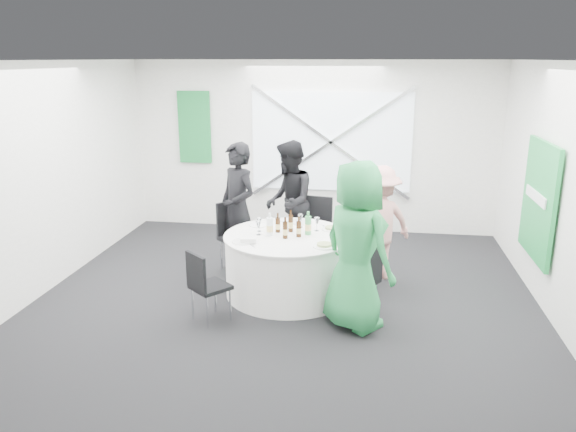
# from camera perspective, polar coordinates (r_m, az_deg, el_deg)

# --- Properties ---
(floor) EXTENTS (6.00, 6.00, 0.00)m
(floor) POSITION_cam_1_polar(r_m,az_deg,el_deg) (6.87, -0.25, -8.50)
(floor) COLOR black
(floor) RESTS_ON ground
(ceiling) EXTENTS (6.00, 6.00, 0.00)m
(ceiling) POSITION_cam_1_polar(r_m,az_deg,el_deg) (6.26, -0.28, 15.54)
(ceiling) COLOR white
(ceiling) RESTS_ON wall_back
(wall_back) EXTENTS (6.00, 0.00, 6.00)m
(wall_back) POSITION_cam_1_polar(r_m,az_deg,el_deg) (9.35, 2.54, 6.99)
(wall_back) COLOR silver
(wall_back) RESTS_ON floor
(wall_front) EXTENTS (6.00, 0.00, 6.00)m
(wall_front) POSITION_cam_1_polar(r_m,az_deg,el_deg) (3.62, -7.54, -7.55)
(wall_front) COLOR silver
(wall_front) RESTS_ON floor
(wall_left) EXTENTS (0.00, 6.00, 6.00)m
(wall_left) POSITION_cam_1_polar(r_m,az_deg,el_deg) (7.48, -23.66, 3.46)
(wall_left) COLOR silver
(wall_left) RESTS_ON floor
(wall_right) EXTENTS (0.00, 6.00, 6.00)m
(wall_right) POSITION_cam_1_polar(r_m,az_deg,el_deg) (6.67, 26.13, 1.81)
(wall_right) COLOR silver
(wall_right) RESTS_ON floor
(window_panel) EXTENTS (2.60, 0.03, 1.60)m
(window_panel) POSITION_cam_1_polar(r_m,az_deg,el_deg) (9.27, 4.39, 7.51)
(window_panel) COLOR white
(window_panel) RESTS_ON wall_back
(window_brace_a) EXTENTS (2.63, 0.05, 1.84)m
(window_brace_a) POSITION_cam_1_polar(r_m,az_deg,el_deg) (9.23, 4.37, 7.48)
(window_brace_a) COLOR silver
(window_brace_a) RESTS_ON window_panel
(window_brace_b) EXTENTS (2.63, 0.05, 1.84)m
(window_brace_b) POSITION_cam_1_polar(r_m,az_deg,el_deg) (9.23, 4.37, 7.48)
(window_brace_b) COLOR silver
(window_brace_b) RESTS_ON window_panel
(green_banner) EXTENTS (0.55, 0.04, 1.20)m
(green_banner) POSITION_cam_1_polar(r_m,az_deg,el_deg) (9.67, -9.48, 8.88)
(green_banner) COLOR #16702B
(green_banner) RESTS_ON wall_back
(green_sign) EXTENTS (0.05, 1.20, 1.40)m
(green_sign) POSITION_cam_1_polar(r_m,az_deg,el_deg) (7.26, 24.13, 1.44)
(green_sign) COLOR #1A933F
(green_sign) RESTS_ON wall_right
(banquet_table) EXTENTS (1.56, 1.56, 0.76)m
(banquet_table) POSITION_cam_1_polar(r_m,az_deg,el_deg) (6.91, 0.00, -4.95)
(banquet_table) COLOR white
(banquet_table) RESTS_ON floor
(chair_back) EXTENTS (0.51, 0.52, 0.96)m
(chair_back) POSITION_cam_1_polar(r_m,az_deg,el_deg) (7.85, 2.78, -0.99)
(chair_back) COLOR black
(chair_back) RESTS_ON floor
(chair_back_left) EXTENTS (0.61, 0.60, 0.94)m
(chair_back_left) POSITION_cam_1_polar(r_m,az_deg,el_deg) (7.69, -5.44, -1.47)
(chair_back_left) COLOR black
(chair_back_left) RESTS_ON floor
(chair_back_right) EXTENTS (0.55, 0.55, 0.89)m
(chair_back_right) POSITION_cam_1_polar(r_m,az_deg,el_deg) (7.27, 7.77, -2.88)
(chair_back_right) COLOR black
(chair_back_right) RESTS_ON floor
(chair_front_right) EXTENTS (0.55, 0.55, 0.88)m
(chair_front_right) POSITION_cam_1_polar(r_m,az_deg,el_deg) (6.28, 7.66, -5.99)
(chair_front_right) COLOR black
(chair_front_right) RESTS_ON floor
(chair_front_left) EXTENTS (0.52, 0.52, 0.82)m
(chair_front_left) POSITION_cam_1_polar(r_m,az_deg,el_deg) (6.21, -8.47, -6.65)
(chair_front_left) COLOR black
(chair_front_left) RESTS_ON floor
(person_man_back_left) EXTENTS (0.76, 0.74, 1.77)m
(person_man_back_left) POSITION_cam_1_polar(r_m,az_deg,el_deg) (7.53, -5.12, 0.78)
(person_man_back_left) COLOR black
(person_man_back_left) RESTS_ON floor
(person_man_back) EXTENTS (0.57, 0.90, 1.73)m
(person_man_back) POSITION_cam_1_polar(r_m,az_deg,el_deg) (7.91, 0.09, 1.43)
(person_man_back) COLOR black
(person_man_back) RESTS_ON floor
(person_woman_pink) EXTENTS (1.07, 0.91, 1.51)m
(person_woman_pink) POSITION_cam_1_polar(r_m,az_deg,el_deg) (7.38, 9.19, -0.71)
(person_woman_pink) COLOR pink
(person_woman_pink) RESTS_ON floor
(person_woman_green) EXTENTS (1.06, 1.03, 1.83)m
(person_woman_green) POSITION_cam_1_polar(r_m,az_deg,el_deg) (5.95, 6.97, -3.07)
(person_woman_green) COLOR #268E48
(person_woman_green) RESTS_ON floor
(plate_back) EXTENTS (0.28, 0.28, 0.01)m
(plate_back) POSITION_cam_1_polar(r_m,az_deg,el_deg) (7.29, 1.38, -0.62)
(plate_back) COLOR white
(plate_back) RESTS_ON banquet_table
(plate_back_left) EXTENTS (0.24, 0.24, 0.01)m
(plate_back_left) POSITION_cam_1_polar(r_m,az_deg,el_deg) (7.17, -2.98, -0.92)
(plate_back_left) COLOR white
(plate_back_left) RESTS_ON banquet_table
(plate_back_right) EXTENTS (0.24, 0.24, 0.04)m
(plate_back_right) POSITION_cam_1_polar(r_m,az_deg,el_deg) (7.01, 4.45, -1.28)
(plate_back_right) COLOR white
(plate_back_right) RESTS_ON banquet_table
(plate_front_right) EXTENTS (0.26, 0.26, 0.04)m
(plate_front_right) POSITION_cam_1_polar(r_m,az_deg,el_deg) (6.38, 3.71, -3.00)
(plate_front_right) COLOR white
(plate_front_right) RESTS_ON banquet_table
(plate_front_left) EXTENTS (0.25, 0.25, 0.01)m
(plate_front_left) POSITION_cam_1_polar(r_m,az_deg,el_deg) (6.55, -4.58, -2.60)
(plate_front_left) COLOR white
(plate_front_left) RESTS_ON banquet_table
(napkin) EXTENTS (0.20, 0.15, 0.05)m
(napkin) POSITION_cam_1_polar(r_m,az_deg,el_deg) (6.50, -4.05, -2.43)
(napkin) COLOR white
(napkin) RESTS_ON plate_front_left
(beer_bottle_a) EXTENTS (0.06, 0.06, 0.24)m
(beer_bottle_a) POSITION_cam_1_polar(r_m,az_deg,el_deg) (6.87, -1.04, -0.92)
(beer_bottle_a) COLOR #3C1F0B
(beer_bottle_a) RESTS_ON banquet_table
(beer_bottle_b) EXTENTS (0.06, 0.06, 0.27)m
(beer_bottle_b) POSITION_cam_1_polar(r_m,az_deg,el_deg) (6.89, 0.27, -0.75)
(beer_bottle_b) COLOR #3C1F0B
(beer_bottle_b) RESTS_ON banquet_table
(beer_bottle_c) EXTENTS (0.06, 0.06, 0.25)m
(beer_bottle_c) POSITION_cam_1_polar(r_m,az_deg,el_deg) (6.69, 1.10, -1.35)
(beer_bottle_c) COLOR #3C1F0B
(beer_bottle_c) RESTS_ON banquet_table
(beer_bottle_d) EXTENTS (0.06, 0.06, 0.26)m
(beer_bottle_d) POSITION_cam_1_polar(r_m,az_deg,el_deg) (6.63, -0.29, -1.47)
(beer_bottle_d) COLOR #3C1F0B
(beer_bottle_d) RESTS_ON banquet_table
(green_water_bottle) EXTENTS (0.08, 0.08, 0.29)m
(green_water_bottle) POSITION_cam_1_polar(r_m,az_deg,el_deg) (6.78, 2.06, -0.97)
(green_water_bottle) COLOR #3C9C52
(green_water_bottle) RESTS_ON banquet_table
(clear_water_bottle) EXTENTS (0.08, 0.08, 0.28)m
(clear_water_bottle) POSITION_cam_1_polar(r_m,az_deg,el_deg) (6.74, -1.87, -1.10)
(clear_water_bottle) COLOR silver
(clear_water_bottle) RESTS_ON banquet_table
(wine_glass_a) EXTENTS (0.07, 0.07, 0.17)m
(wine_glass_a) POSITION_cam_1_polar(r_m,az_deg,el_deg) (6.92, 2.95, -0.53)
(wine_glass_a) COLOR white
(wine_glass_a) RESTS_ON banquet_table
(wine_glass_b) EXTENTS (0.07, 0.07, 0.17)m
(wine_glass_b) POSITION_cam_1_polar(r_m,az_deg,el_deg) (6.77, -3.02, -0.90)
(wine_glass_b) COLOR white
(wine_glass_b) RESTS_ON banquet_table
(wine_glass_c) EXTENTS (0.07, 0.07, 0.17)m
(wine_glass_c) POSITION_cam_1_polar(r_m,az_deg,el_deg) (6.90, -2.96, -0.57)
(wine_glass_c) COLOR white
(wine_glass_c) RESTS_ON banquet_table
(wine_glass_d) EXTENTS (0.07, 0.07, 0.17)m
(wine_glass_d) POSITION_cam_1_polar(r_m,az_deg,el_deg) (7.06, 1.28, -0.18)
(wine_glass_d) COLOR white
(wine_glass_d) RESTS_ON banquet_table
(fork_a) EXTENTS (0.12, 0.12, 0.01)m
(fork_a) POSITION_cam_1_polar(r_m,az_deg,el_deg) (6.62, -4.71, -2.42)
(fork_a) COLOR silver
(fork_a) RESTS_ON banquet_table
(knife_a) EXTENTS (0.10, 0.13, 0.01)m
(knife_a) POSITION_cam_1_polar(r_m,az_deg,el_deg) (6.41, -3.68, -3.02)
(knife_a) COLOR silver
(knife_a) RESTS_ON banquet_table
(fork_b) EXTENTS (0.08, 0.14, 0.01)m
(fork_b) POSITION_cam_1_polar(r_m,az_deg,el_deg) (6.81, 4.85, -1.91)
(fork_b) COLOR silver
(fork_b) RESTS_ON banquet_table
(knife_b) EXTENTS (0.08, 0.14, 0.01)m
(knife_b) POSITION_cam_1_polar(r_m,az_deg,el_deg) (7.12, 3.75, -1.09)
(knife_b) COLOR silver
(knife_b) RESTS_ON banquet_table
(fork_c) EXTENTS (0.15, 0.02, 0.01)m
(fork_c) POSITION_cam_1_polar(r_m,az_deg,el_deg) (7.29, 1.82, -0.67)
(fork_c) COLOR silver
(fork_c) RESTS_ON banquet_table
(knife_c) EXTENTS (0.15, 0.02, 0.01)m
(knife_c) POSITION_cam_1_polar(r_m,az_deg,el_deg) (7.33, -0.55, -0.57)
(knife_c) COLOR silver
(knife_c) RESTS_ON banquet_table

